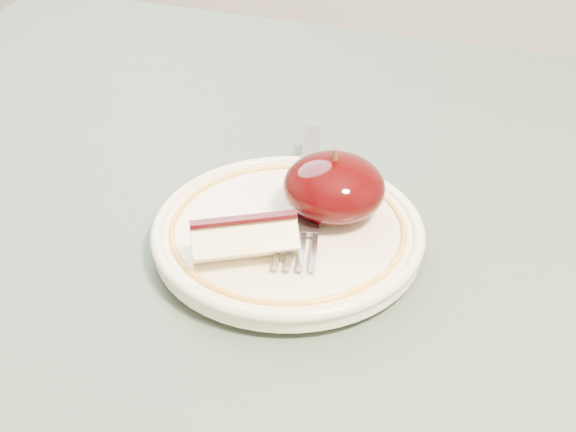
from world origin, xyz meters
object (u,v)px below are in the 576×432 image
(apple_half, at_px, (334,187))
(fork, at_px, (304,194))
(plate, at_px, (288,233))
(table, at_px, (242,366))

(apple_half, height_order, fork, apple_half)
(plate, bearing_deg, fork, 90.54)
(plate, xyz_separation_m, fork, (-0.00, 0.04, 0.01))
(table, relative_size, plate, 4.74)
(apple_half, bearing_deg, plate, -132.79)
(table, height_order, fork, fork)
(table, xyz_separation_m, apple_half, (0.05, 0.06, 0.13))
(table, bearing_deg, apple_half, 53.74)
(table, xyz_separation_m, fork, (0.02, 0.08, 0.11))
(table, height_order, apple_half, apple_half)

